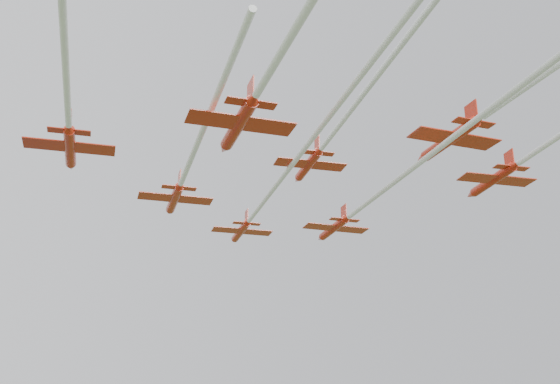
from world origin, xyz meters
TOP-DOWN VIEW (x-y plane):
  - jet_lead at (5.42, -2.03)m, footprint 28.43×60.69m
  - jet_row2_left at (-6.37, -1.64)m, footprint 20.71×43.00m
  - jet_row2_right at (9.90, -17.83)m, footprint 27.48×64.03m
  - jet_row3_left at (-25.35, -14.56)m, footprint 24.69×50.24m
  - jet_row3_mid at (-3.45, -26.36)m, footprint 29.46×60.24m
  - jet_row4_left at (-15.14, -29.05)m, footprint 24.31×54.93m
  - jet_row4_right at (6.68, -35.34)m, footprint 20.46×51.90m

SIDE VIEW (x-z plane):
  - jet_row2_right at x=9.90m, z-range 47.72..50.21m
  - jet_row3_left at x=-25.35m, z-range 47.96..50.49m
  - jet_row4_left at x=-15.14m, z-range 48.00..50.89m
  - jet_row2_left at x=-6.37m, z-range 49.29..51.94m
  - jet_lead at x=5.42m, z-range 49.87..52.39m
  - jet_row4_right at x=6.68m, z-range 49.93..52.72m
  - jet_row3_mid at x=-3.45m, z-range 50.32..52.66m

